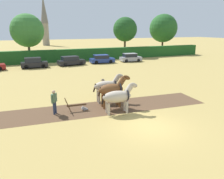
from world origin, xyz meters
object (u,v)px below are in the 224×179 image
parked_car_center_right (130,58)px  draft_horse_trail_left (107,86)px  tree_center (125,29)px  plow (78,107)px  church_spire (44,20)px  parked_car_center (102,59)px  tree_center_right (163,28)px  farmer_at_plow (54,100)px  draft_horse_lead_right (113,89)px  draft_horse_lead_left (118,96)px  tree_center_left (27,31)px  parked_car_center_left (71,61)px  parked_car_left (34,63)px  farmer_beside_team (103,87)px

parked_car_center_right → draft_horse_trail_left: bearing=-118.4°
tree_center → plow: size_ratio=4.97×
church_spire → parked_car_center_right: (9.29, -48.84, -8.28)m
parked_car_center → tree_center_right: bearing=29.7°
tree_center → draft_horse_trail_left: bearing=-118.8°
farmer_at_plow → draft_horse_lead_right: bearing=32.3°
plow → parked_car_center: size_ratio=0.39×
draft_horse_lead_left → parked_car_center_right: bearing=65.0°
draft_horse_lead_right → plow: draft_horse_lead_right is taller
draft_horse_trail_left → draft_horse_lead_right: bearing=-89.8°
church_spire → draft_horse_lead_right: (-3.40, -70.08, -7.60)m
tree_center_left → parked_car_center_left: bearing=-54.9°
tree_center_left → church_spire: bearing=79.0°
tree_center_right → plow: tree_center_right is taller
draft_horse_trail_left → parked_car_left: 20.25m
draft_horse_lead_right → parked_car_left: 21.52m
tree_center_left → parked_car_left: 10.08m
farmer_at_plow → parked_car_center_left: bearing=110.0°
tree_center_right → draft_horse_lead_left: 43.14m
farmer_beside_team → parked_car_center_right: 22.22m
tree_center → church_spire: bearing=106.6°
church_spire → farmer_at_plow: (-7.78, -69.82, -7.98)m
tree_center → plow: bearing=-121.9°
parked_car_center → parked_car_center_left: bearing=-175.3°
tree_center_left → parked_car_center_right: bearing=-26.9°
draft_horse_lead_right → draft_horse_trail_left: bearing=90.2°
draft_horse_lead_right → draft_horse_trail_left: 1.33m
plow → parked_car_center_right: 26.03m
tree_center_right → parked_car_center_right: bearing=-144.2°
plow → draft_horse_trail_left: bearing=26.4°
tree_center_right → parked_car_left: bearing=-161.3°
tree_center_left → farmer_at_plow: bearing=-89.9°
tree_center → tree_center_right: (11.67, 2.28, 0.26)m
draft_horse_lead_left → farmer_beside_team: (0.37, 4.13, -0.31)m
tree_center_right → draft_horse_trail_left: tree_center_right is taller
church_spire → draft_horse_trail_left: 69.26m
tree_center_left → parked_car_center_right: (17.13, -8.69, -4.85)m
draft_horse_trail_left → tree_center: bearing=65.8°
parked_car_center_left → plow: bearing=-108.5°
tree_center_right → parked_car_left: (-31.54, -10.65, -5.26)m
draft_horse_lead_left → parked_car_center_right: size_ratio=0.69×
parked_car_left → plow: bearing=-84.3°
church_spire → parked_car_center_left: (-1.83, -48.68, -8.29)m
draft_horse_trail_left → farmer_beside_team: bearing=88.4°
draft_horse_lead_left → parked_car_center: 24.02m
tree_center_right → farmer_beside_team: tree_center_right is taller
church_spire → farmer_beside_team: 67.82m
draft_horse_lead_left → farmer_at_plow: 4.56m
farmer_at_plow → tree_center: bearing=91.4°
tree_center → parked_car_center: tree_center is taller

